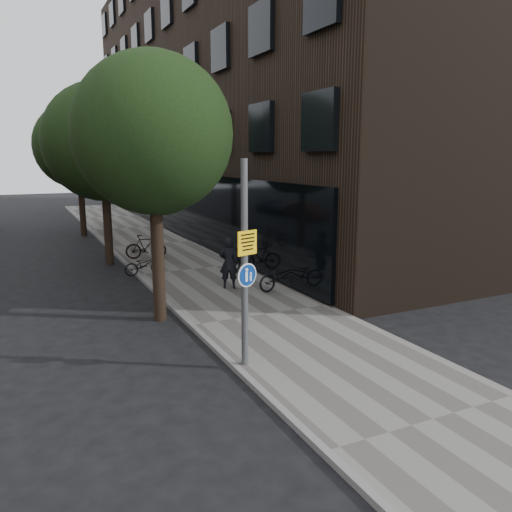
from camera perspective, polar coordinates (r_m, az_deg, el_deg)
ground at (r=12.08m, az=7.22°, el=-11.69°), size 120.00×120.00×0.00m
sidewalk at (r=20.84m, az=-7.22°, el=-1.62°), size 4.50×60.00×0.12m
curb_edge at (r=20.27m, az=-13.26°, el=-2.20°), size 0.15×60.00×0.13m
building_right_dark_brick at (r=34.80m, az=-0.66°, el=18.45°), size 12.00×40.00×18.00m
street_tree_near at (r=14.39m, az=-11.52°, el=12.72°), size 4.40×4.40×7.50m
street_tree_mid at (r=22.72m, az=-16.96°, el=11.90°), size 5.00×5.00×7.80m
street_tree_far at (r=31.64m, az=-19.56°, el=11.46°), size 5.00×5.00×7.80m
signpost at (r=10.76m, az=-1.32°, el=-0.96°), size 0.51×0.19×4.55m
pedestrian at (r=17.51m, az=-3.14°, el=-0.81°), size 0.78×0.66×1.81m
parked_bike_facade_near at (r=17.38m, az=2.97°, el=-2.31°), size 1.92×0.86×0.98m
parked_bike_facade_far at (r=20.12m, az=-1.32°, el=-0.25°), size 1.86×0.86×1.08m
parked_bike_curb_near at (r=20.01m, az=-12.64°, el=-0.97°), size 1.60×0.65×0.83m
parked_bike_curb_far at (r=23.18m, az=-12.47°, el=1.05°), size 1.89×0.90×1.10m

